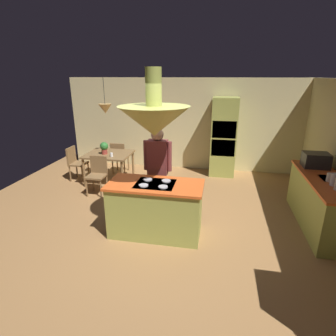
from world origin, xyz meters
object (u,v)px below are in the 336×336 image
at_px(chair_at_corner, 75,161).
at_px(kitchen_island, 156,209).
at_px(potted_plant_on_table, 104,147).
at_px(canister_tea, 330,177).
at_px(chair_facing_island, 97,172).
at_px(dining_table, 109,157).
at_px(canister_sugar, 334,180).
at_px(oven_tower, 224,137).
at_px(person_at_island, 158,167).
at_px(chair_by_back_wall, 119,156).
at_px(cup_on_table, 111,155).
at_px(microwave_on_counter, 316,160).

bearing_deg(chair_at_corner, kitchen_island, -128.63).
xyz_separation_m(potted_plant_on_table, canister_tea, (4.62, -1.39, 0.07)).
relative_size(chair_facing_island, chair_at_corner, 1.00).
xyz_separation_m(dining_table, canister_sugar, (4.54, -1.63, 0.36)).
height_order(oven_tower, person_at_island, oven_tower).
distance_m(dining_table, chair_facing_island, 0.71).
distance_m(oven_tower, potted_plant_on_table, 3.12).
relative_size(chair_by_back_wall, potted_plant_on_table, 2.90).
bearing_deg(chair_at_corner, chair_by_back_wall, -53.14).
bearing_deg(chair_facing_island, canister_sugar, -11.65).
distance_m(cup_on_table, canister_sugar, 4.59).
bearing_deg(chair_at_corner, microwave_on_counter, -97.15).
bearing_deg(canister_tea, chair_facing_island, 170.54).
distance_m(oven_tower, chair_facing_island, 3.39).
bearing_deg(oven_tower, canister_tea, -56.15).
bearing_deg(chair_by_back_wall, dining_table, 90.00).
height_order(person_at_island, potted_plant_on_table, person_at_island).
xyz_separation_m(chair_at_corner, microwave_on_counter, (5.47, -0.69, 0.56)).
relative_size(chair_facing_island, potted_plant_on_table, 2.90).
bearing_deg(chair_facing_island, kitchen_island, -39.57).
distance_m(chair_facing_island, chair_by_back_wall, 1.39).
xyz_separation_m(person_at_island, chair_by_back_wall, (-1.59, 2.14, -0.49)).
height_order(cup_on_table, canister_sugar, canister_sugar).
bearing_deg(person_at_island, kitchen_island, -80.83).
distance_m(dining_table, microwave_on_counter, 4.61).
distance_m(canister_sugar, canister_tea, 0.18).
height_order(oven_tower, potted_plant_on_table, oven_tower).
bearing_deg(person_at_island, canister_tea, -0.09).
bearing_deg(potted_plant_on_table, kitchen_island, -48.94).
bearing_deg(canister_tea, cup_on_table, 164.45).
height_order(potted_plant_on_table, microwave_on_counter, microwave_on_counter).
xyz_separation_m(oven_tower, chair_by_back_wall, (-2.80, -0.45, -0.54)).
bearing_deg(cup_on_table, microwave_on_counter, -5.88).
height_order(kitchen_island, person_at_island, person_at_island).
xyz_separation_m(chair_at_corner, potted_plant_on_table, (0.85, -0.06, 0.42)).
bearing_deg(oven_tower, dining_table, -157.79).
relative_size(dining_table, canister_sugar, 5.51).
relative_size(kitchen_island, canister_sugar, 7.94).
bearing_deg(oven_tower, cup_on_table, -152.25).
distance_m(kitchen_island, chair_by_back_wall, 3.27).
bearing_deg(cup_on_table, kitchen_island, -50.73).
bearing_deg(oven_tower, chair_by_back_wall, -170.92).
bearing_deg(chair_at_corner, person_at_island, -119.84).
relative_size(chair_facing_island, microwave_on_counter, 1.89).
distance_m(chair_at_corner, microwave_on_counter, 5.54).
height_order(chair_at_corner, canister_sugar, canister_sugar).
xyz_separation_m(chair_by_back_wall, microwave_on_counter, (4.54, -1.38, 0.56)).
distance_m(potted_plant_on_table, microwave_on_counter, 4.66).
bearing_deg(potted_plant_on_table, canister_sugar, -18.79).
xyz_separation_m(oven_tower, potted_plant_on_table, (-2.88, -1.20, -0.11)).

